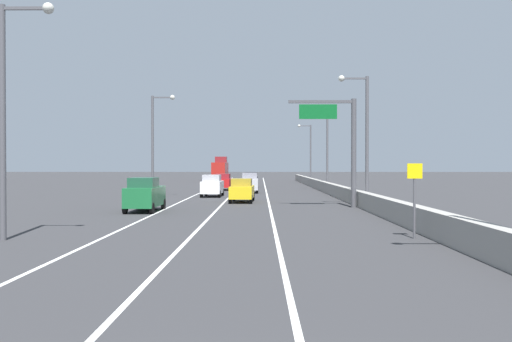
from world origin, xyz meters
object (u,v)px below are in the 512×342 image
Objects in this scene: car_white_0 at (212,186)px; overhead_sign_gantry at (343,139)px; lamp_post_left_near at (10,103)px; car_yellow_2 at (242,190)px; car_green_1 at (145,195)px; box_truck at (220,170)px; speed_advisory_sign at (415,194)px; lamp_post_right_third at (325,144)px; lamp_post_left_mid at (156,138)px; car_red_3 at (223,182)px; lamp_post_right_fourth at (309,149)px; car_silver_5 at (250,183)px; car_black_4 at (251,180)px; lamp_post_right_second at (363,131)px.

overhead_sign_gantry is at bearing -51.40° from car_white_0.
car_yellow_2 is (8.31, 21.74, -4.42)m from lamp_post_left_near.
lamp_post_left_near is 14.09m from car_green_1.
box_truck is at bearing 89.96° from car_green_1.
speed_advisory_sign is 40.12m from lamp_post_right_third.
speed_advisory_sign is 0.32× the size of lamp_post_left_mid.
car_green_1 is at bearing -100.13° from car_white_0.
overhead_sign_gantry is 0.81× the size of lamp_post_left_mid.
car_yellow_2 is 20.90m from car_red_3.
car_red_3 is (-11.90, -21.36, -4.41)m from lamp_post_right_fourth.
overhead_sign_gantry is at bearing -70.87° from car_silver_5.
overhead_sign_gantry is 1.77× the size of car_red_3.
car_white_0 is at bearing -109.13° from lamp_post_right_fourth.
car_red_3 is at bearing 89.54° from car_white_0.
lamp_post_right_fourth is at bearing 70.87° from car_white_0.
overhead_sign_gantry is 16.67m from car_white_0.
box_truck is (-14.55, 36.86, -3.31)m from lamp_post_right_third.
car_black_4 is (3.23, 22.61, -0.04)m from car_white_0.
car_silver_5 reaches higher than car_red_3.
overhead_sign_gantry is at bearing -92.27° from lamp_post_right_fourth.
lamp_post_left_near reaches higher than car_yellow_2.
speed_advisory_sign is 0.70× the size of car_white_0.
car_silver_5 is at bearing 113.89° from lamp_post_right_second.
car_silver_5 is (3.32, 6.97, 0.03)m from car_white_0.
car_green_1 reaches higher than car_yellow_2.
speed_advisory_sign reaches higher than car_white_0.
lamp_post_left_near is at bearing -99.38° from car_black_4.
car_red_3 is 7.08m from car_silver_5.
car_white_0 is at bearing 79.87° from car_green_1.
car_yellow_2 is at bearing -91.28° from car_silver_5.
lamp_post_right_second reaches higher than car_red_3.
car_white_0 reaches higher than car_red_3.
overhead_sign_gantry is 1.86× the size of car_silver_5.
speed_advisory_sign is 16.31m from lamp_post_left_near.
speed_advisory_sign is at bearing -43.16° from car_green_1.
car_red_3 is (-2.89, 20.70, 0.02)m from car_yellow_2.
lamp_post_right_fourth is at bearing 72.55° from car_silver_5.
lamp_post_left_mid is (-15.14, 11.46, 0.63)m from overhead_sign_gantry.
lamp_post_left_mid is 25.61m from car_black_4.
lamp_post_left_near is at bearing -103.44° from car_silver_5.
car_silver_5 is at bearing -152.42° from lamp_post_right_third.
lamp_post_left_near is 29.96m from car_white_0.
car_white_0 is at bearing 134.45° from lamp_post_right_second.
car_red_3 reaches higher than car_yellow_2.
lamp_post_left_mid is 15.49m from car_green_1.
car_red_3 is at bearing 70.60° from lamp_post_left_mid.
lamp_post_left_near is 1.05× the size of box_truck.
car_silver_5 reaches higher than car_white_0.
lamp_post_right_third reaches higher than car_white_0.
box_truck is (-13.39, 76.80, 0.28)m from speed_advisory_sign.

